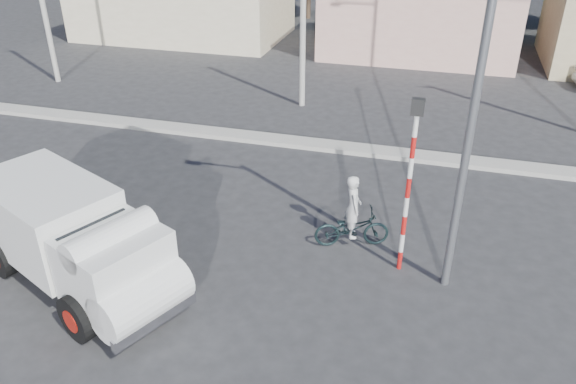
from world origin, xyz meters
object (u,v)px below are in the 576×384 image
(bicycle, at_px, (352,228))
(traffic_pole, at_px, (410,174))
(streetlight, at_px, (470,79))
(truck, at_px, (75,239))
(cyclist, at_px, (353,217))

(bicycle, height_order, traffic_pole, traffic_pole)
(bicycle, height_order, streetlight, streetlight)
(truck, xyz_separation_m, cyclist, (5.71, 3.39, -0.45))
(traffic_pole, bearing_deg, streetlight, -17.73)
(bicycle, xyz_separation_m, cyclist, (0.00, 0.00, 0.35))
(truck, distance_m, cyclist, 6.66)
(traffic_pole, relative_size, streetlight, 0.48)
(cyclist, bearing_deg, streetlight, -132.87)
(traffic_pole, distance_m, streetlight, 2.56)
(cyclist, xyz_separation_m, traffic_pole, (1.32, -0.70, 1.74))
(truck, bearing_deg, streetlight, 41.36)
(bicycle, relative_size, cyclist, 1.13)
(truck, bearing_deg, traffic_pole, 45.61)
(truck, relative_size, bicycle, 3.12)
(bicycle, bearing_deg, traffic_pole, -136.86)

